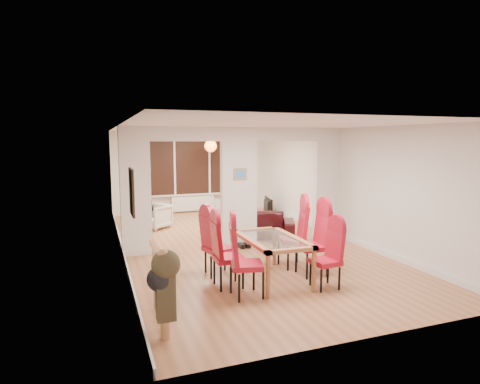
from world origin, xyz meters
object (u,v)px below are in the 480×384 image
dining_chair_lb (228,253)px  dining_chair_ra (325,257)px  dining_chair_rb (312,241)px  dining_chair_rc (293,235)px  dining_chair_la (247,259)px  armchair (155,216)px  bottle (229,209)px  dining_chair_lc (218,244)px  bowl (227,213)px  dining_table (272,259)px  person (145,196)px  coffee_table (228,218)px  sofa (252,225)px  television (265,206)px

dining_chair_lb → dining_chair_ra: size_ratio=1.09×
dining_chair_rb → dining_chair_rc: (-0.09, 0.52, -0.00)m
dining_chair_la → dining_chair_rb: bearing=34.9°
armchair → bottle: (2.16, 0.29, 0.03)m
dining_chair_ra → dining_chair_la: bearing=170.2°
dining_chair_lc → bowl: 4.54m
dining_table → bowl: (0.79, 4.80, -0.12)m
dining_chair_la → person: (-0.83, 5.49, 0.26)m
person → dining_chair_lb: bearing=10.4°
dining_table → dining_chair_lc: 0.96m
dining_table → armchair: 4.82m
dining_chair_rb → dining_chair_ra: bearing=-98.3°
dining_chair_rc → coffee_table: bearing=102.1°
dining_chair_lb → coffee_table: (1.60, 4.90, -0.44)m
dining_chair_ra → armchair: (-1.92, 5.28, -0.19)m
bowl → dining_chair_lc: bearing=-110.1°
dining_chair_rb → sofa: size_ratio=0.58×
armchair → bottle: armchair is taller
dining_chair_ra → bottle: dining_chair_ra is taller
dining_chair_lb → bowl: bearing=73.6°
dining_chair_rb → armchair: bearing=116.3°
dining_chair_lb → dining_chair_lc: (0.01, 0.60, -0.01)m
dining_table → dining_chair_la: dining_chair_la is taller
dining_table → dining_chair_rb: bearing=-0.0°
person → coffee_table: (2.30, -0.11, -0.72)m
armchair → bottle: size_ratio=2.72×
dining_table → bottle: dining_table is taller
dining_chair_rc → armchair: size_ratio=1.67×
sofa → television: 2.90m
sofa → person: (-2.26, 2.09, 0.54)m
dining_chair_la → dining_chair_rb: 1.50m
dining_chair_lb → sofa: (1.56, 2.93, -0.26)m
television → bowl: (-1.44, -0.58, -0.03)m
dining_table → bowl: dining_table is taller
dining_chair_rc → television: size_ratio=1.24×
dining_chair_lc → coffee_table: bearing=56.5°
dining_chair_ra → bowl: dining_chair_ra is taller
dining_chair_ra → armchair: dining_chair_ra is taller
dining_table → dining_chair_rc: bearing=37.9°
dining_chair_lb → bowl: (1.57, 4.85, -0.31)m
dining_chair_ra → sofa: size_ratio=0.50×
dining_chair_rc → television: dining_chair_rc is taller
dining_chair_lb → bowl: size_ratio=5.40×
coffee_table → dining_chair_ra: bearing=-91.9°
sofa → person: bearing=160.7°
dining_chair_lc → dining_chair_la: bearing=-96.8°
person → armchair: bearing=34.8°
armchair → bowl: 2.08m
dining_chair_lb → dining_chair_lc: dining_chair_lb is taller
dining_chair_lb → dining_chair_ra: bearing=-20.6°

